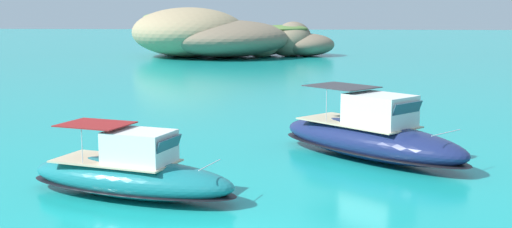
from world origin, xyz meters
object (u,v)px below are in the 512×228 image
(islet_large, at_px, (206,36))
(islet_small, at_px, (286,41))
(motorboat_teal, at_px, (131,174))
(motorboat_navy, at_px, (371,137))

(islet_large, xyz_separation_m, islet_small, (11.41, 1.36, -0.79))
(motorboat_teal, bearing_deg, motorboat_navy, 36.39)
(islet_small, xyz_separation_m, motorboat_navy, (5.77, -64.19, -1.16))
(islet_small, bearing_deg, islet_large, -173.21)
(islet_large, height_order, islet_small, islet_large)
(islet_small, relative_size, motorboat_navy, 1.70)
(islet_large, distance_m, motorboat_navy, 65.17)
(islet_large, bearing_deg, islet_small, 6.79)
(motorboat_navy, relative_size, motorboat_teal, 1.09)
(islet_large, distance_m, islet_small, 11.52)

